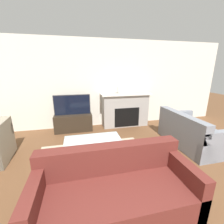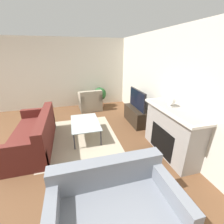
% 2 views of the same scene
% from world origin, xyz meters
% --- Properties ---
extents(wall_back, '(8.89, 0.06, 2.70)m').
position_xyz_m(wall_back, '(0.00, 4.27, 1.35)').
color(wall_back, silver).
rests_on(wall_back, ground_plane).
extents(wall_left, '(0.06, 7.24, 2.70)m').
position_xyz_m(wall_left, '(-2.98, 2.12, 1.35)').
color(wall_left, silver).
rests_on(wall_left, ground_plane).
extents(area_rug, '(2.35, 1.92, 0.00)m').
position_xyz_m(area_rug, '(-0.26, 2.09, 0.00)').
color(area_rug, '#B7A88E').
rests_on(area_rug, ground_plane).
extents(fireplace, '(1.58, 0.50, 1.09)m').
position_xyz_m(fireplace, '(0.98, 4.02, 0.57)').
color(fireplace, '#9E9993').
rests_on(fireplace, ground_plane).
extents(tv_stand, '(1.10, 0.45, 0.51)m').
position_xyz_m(tv_stand, '(-0.68, 3.94, 0.25)').
color(tv_stand, '#2D2319').
rests_on(tv_stand, ground_plane).
extents(tv, '(1.04, 0.05, 0.60)m').
position_xyz_m(tv, '(-0.68, 3.93, 0.81)').
color(tv, '#232328').
rests_on(tv, tv_stand).
extents(couch_sectional, '(1.97, 0.85, 0.82)m').
position_xyz_m(couch_sectional, '(-0.11, 1.02, 0.29)').
color(couch_sectional, '#5B231E').
rests_on(couch_sectional, ground_plane).
extents(couch_loveseat, '(0.99, 1.59, 0.82)m').
position_xyz_m(couch_loveseat, '(2.17, 2.37, 0.29)').
color(couch_loveseat, gray).
rests_on(couch_loveseat, ground_plane).
extents(armchair_by_window, '(0.84, 0.88, 0.82)m').
position_xyz_m(armchair_by_window, '(-2.30, 2.66, 0.30)').
color(armchair_by_window, '#9E937F').
rests_on(armchair_by_window, ground_plane).
extents(coffee_table, '(1.15, 0.72, 0.43)m').
position_xyz_m(coffee_table, '(-0.26, 2.25, 0.39)').
color(coffee_table, '#333338').
rests_on(coffee_table, ground_plane).
extents(potted_plant, '(0.52, 0.52, 0.82)m').
position_xyz_m(potted_plant, '(-2.52, 3.10, 0.51)').
color(potted_plant, '#AD704C').
rests_on(potted_plant, ground_plane).
extents(mantel_clock, '(0.21, 0.07, 0.24)m').
position_xyz_m(mantel_clock, '(0.81, 4.02, 1.21)').
color(mantel_clock, beige).
rests_on(mantel_clock, fireplace).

